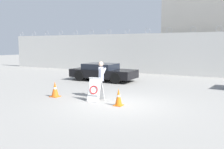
{
  "coord_description": "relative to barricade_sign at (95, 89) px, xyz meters",
  "views": [
    {
      "loc": [
        4.51,
        -9.05,
        2.46
      ],
      "look_at": [
        -0.99,
        1.36,
        1.04
      ],
      "focal_mm": 40.0,
      "sensor_mm": 36.0,
      "label": 1
    }
  ],
  "objects": [
    {
      "name": "ground_plane",
      "position": [
        1.18,
        -0.15,
        -0.51
      ],
      "size": [
        90.0,
        90.0,
        0.0
      ],
      "primitive_type": "plane",
      "color": "gray"
    },
    {
      "name": "perimeter_wall",
      "position": [
        1.18,
        11.0,
        1.19
      ],
      "size": [
        36.0,
        0.3,
        3.85
      ],
      "color": "silver",
      "rests_on": "ground_plane"
    },
    {
      "name": "building_block",
      "position": [
        2.61,
        17.0,
        3.05
      ],
      "size": [
        7.35,
        7.86,
        7.12
      ],
      "color": "#B2ADA3",
      "rests_on": "ground_plane"
    },
    {
      "name": "barricade_sign",
      "position": [
        0.0,
        0.0,
        0.0
      ],
      "size": [
        0.64,
        0.76,
        1.03
      ],
      "rotation": [
        0.0,
        0.0,
        0.12
      ],
      "color": "white",
      "rests_on": "ground_plane"
    },
    {
      "name": "security_guard",
      "position": [
        -0.1,
        0.69,
        0.42
      ],
      "size": [
        0.42,
        0.66,
        1.68
      ],
      "rotation": [
        0.0,
        0.0,
        2.13
      ],
      "color": "black",
      "rests_on": "ground_plane"
    },
    {
      "name": "traffic_cone_near",
      "position": [
        1.31,
        -0.34,
        -0.16
      ],
      "size": [
        0.34,
        0.34,
        0.7
      ],
      "color": "orange",
      "rests_on": "ground_plane"
    },
    {
      "name": "traffic_cone_mid",
      "position": [
        -2.12,
        -0.19,
        -0.15
      ],
      "size": [
        0.41,
        0.41,
        0.72
      ],
      "color": "orange",
      "rests_on": "ground_plane"
    },
    {
      "name": "parked_car_front_coupe",
      "position": [
        -2.78,
        5.49,
        0.1
      ],
      "size": [
        4.45,
        1.99,
        1.17
      ],
      "rotation": [
        0.0,
        0.0,
        0.01
      ],
      "color": "black",
      "rests_on": "ground_plane"
    }
  ]
}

